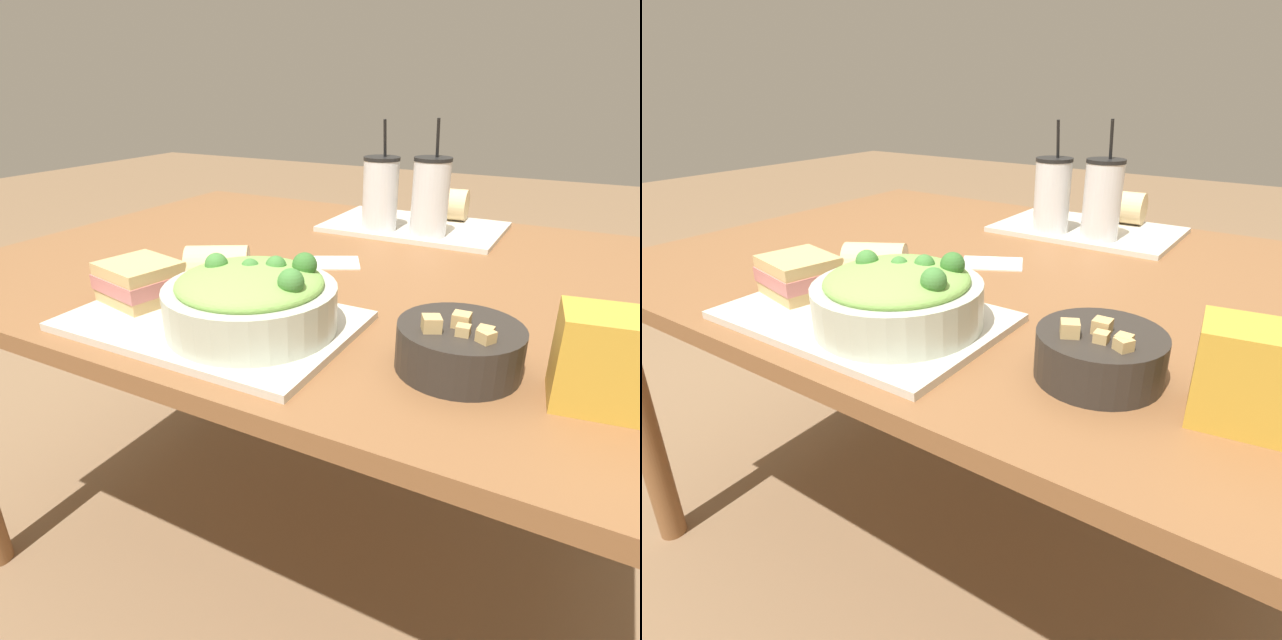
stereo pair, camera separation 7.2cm
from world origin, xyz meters
The scene contains 13 objects.
ground_plane centered at (0.00, 0.00, 0.00)m, with size 12.00×12.00×0.00m, color #846647.
dining_table centered at (0.00, 0.00, 0.63)m, with size 1.42×1.06×0.71m.
tray_near centered at (-0.02, -0.36, 0.72)m, with size 0.43×0.28×0.01m.
tray_far centered at (0.06, 0.35, 0.72)m, with size 0.43×0.28×0.01m.
salad_bowl centered at (0.06, -0.36, 0.77)m, with size 0.25×0.25×0.11m.
soup_bowl centered at (0.35, -0.32, 0.74)m, with size 0.16×0.16×0.08m.
sandwich_near centered at (-0.17, -0.35, 0.76)m, with size 0.14×0.13×0.06m.
baguette_near centered at (-0.08, -0.26, 0.76)m, with size 0.13×0.12×0.08m.
baguette_far centered at (0.13, 0.44, 0.76)m, with size 0.08×0.08×0.08m.
drink_cup_dark centered at (0.00, 0.26, 0.80)m, with size 0.09×0.09×0.25m.
drink_cup_red centered at (0.12, 0.26, 0.81)m, with size 0.09×0.09×0.26m.
chip_bag centered at (0.53, -0.32, 0.77)m, with size 0.15×0.10×0.11m.
napkin_folded centered at (0.00, -0.01, 0.71)m, with size 0.15×0.13×0.00m.
Camera 1 is at (0.48, -0.94, 1.05)m, focal length 30.00 mm.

